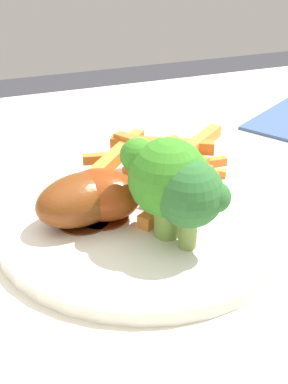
{
  "coord_description": "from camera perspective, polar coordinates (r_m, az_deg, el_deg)",
  "views": [
    {
      "loc": [
        -0.16,
        -0.36,
        0.95
      ],
      "look_at": [
        -0.03,
        -0.01,
        0.74
      ],
      "focal_mm": 47.07,
      "sensor_mm": 36.0,
      "label": 1
    }
  ],
  "objects": [
    {
      "name": "dining_table",
      "position": [
        0.53,
        2.55,
        -12.27
      ],
      "size": [
        1.05,
        0.78,
        0.71
      ],
      "color": "silver",
      "rests_on": "ground_plane"
    },
    {
      "name": "carrot_fries_pile",
      "position": [
        0.47,
        2.3,
        3.13
      ],
      "size": [
        0.16,
        0.12,
        0.04
      ],
      "color": "orange",
      "rests_on": "dinner_plate"
    },
    {
      "name": "chicken_drumstick_far",
      "position": [
        0.42,
        -4.12,
        -0.47
      ],
      "size": [
        0.12,
        0.09,
        0.04
      ],
      "color": "#611F09",
      "rests_on": "dinner_plate"
    },
    {
      "name": "broccoli_floret_front",
      "position": [
        0.38,
        2.61,
        1.71
      ],
      "size": [
        0.06,
        0.06,
        0.08
      ],
      "color": "#84AB4B",
      "rests_on": "dinner_plate"
    },
    {
      "name": "broccoli_floret_middle",
      "position": [
        0.37,
        5.25,
        -0.21
      ],
      "size": [
        0.06,
        0.06,
        0.07
      ],
      "color": "#7F9E4D",
      "rests_on": "dinner_plate"
    },
    {
      "name": "chicken_drumstick_near",
      "position": [
        0.42,
        -6.56,
        -0.69
      ],
      "size": [
        0.13,
        0.07,
        0.04
      ],
      "color": "#51210C",
      "rests_on": "dinner_plate"
    },
    {
      "name": "dinner_plate",
      "position": [
        0.44,
        0.0,
        -2.95
      ],
      "size": [
        0.26,
        0.26,
        0.01
      ],
      "primitive_type": "cylinder",
      "color": "white",
      "rests_on": "dining_table"
    }
  ]
}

